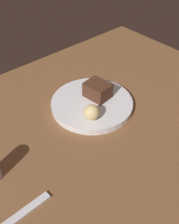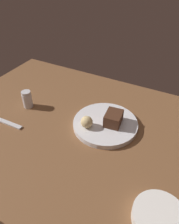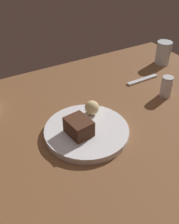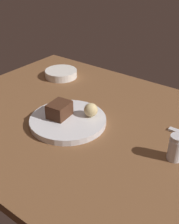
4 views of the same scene
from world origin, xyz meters
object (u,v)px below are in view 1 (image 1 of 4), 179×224
at_px(dessert_plate, 92,104).
at_px(dessert_spoon, 20,215).
at_px(chocolate_cake_slice, 98,90).
at_px(bread_roll, 91,112).

relative_size(dessert_plate, dessert_spoon, 1.73).
relative_size(chocolate_cake_slice, dessert_spoon, 0.52).
bearing_deg(chocolate_cake_slice, bread_roll, 37.12).
xyz_separation_m(chocolate_cake_slice, dessert_spoon, (0.40, 0.18, -0.04)).
xyz_separation_m(dessert_plate, dessert_spoon, (0.37, 0.17, -0.01)).
height_order(chocolate_cake_slice, dessert_spoon, chocolate_cake_slice).
distance_m(dessert_plate, dessert_spoon, 0.40).
xyz_separation_m(bread_roll, dessert_spoon, (0.31, 0.12, -0.04)).
bearing_deg(dessert_spoon, chocolate_cake_slice, -156.40).
bearing_deg(dessert_plate, bread_roll, 46.49).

